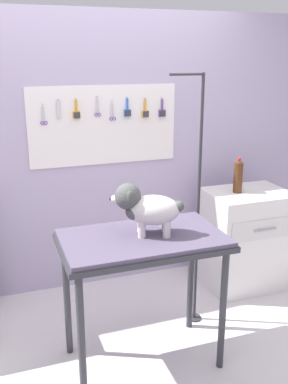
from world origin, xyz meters
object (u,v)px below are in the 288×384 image
at_px(soda_bottle, 238,176).
at_px(grooming_arm, 197,214).
at_px(grooming_table, 143,250).
at_px(dog, 146,208).
at_px(cabinet_right, 245,239).

bearing_deg(soda_bottle, grooming_arm, -145.25).
relative_size(grooming_arm, soda_bottle, 6.25).
height_order(grooming_table, dog, dog).
distance_m(dog, cabinet_right, 1.48).
distance_m(grooming_arm, cabinet_right, 0.87).
bearing_deg(cabinet_right, grooming_table, -149.87).
bearing_deg(dog, cabinet_right, 30.04).
bearing_deg(grooming_arm, grooming_table, -148.72).
relative_size(cabinet_right, soda_bottle, 2.89).
relative_size(grooming_table, soda_bottle, 3.45).
height_order(grooming_table, soda_bottle, soda_bottle).
bearing_deg(cabinet_right, grooming_arm, -150.79).
xyz_separation_m(dog, soda_bottle, (1.05, 0.69, -0.07)).
xyz_separation_m(grooming_table, cabinet_right, (1.18, 0.69, -0.37)).
bearing_deg(grooming_table, dog, 34.19).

